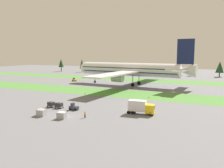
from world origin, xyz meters
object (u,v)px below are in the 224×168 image
uld_container_0 (42,112)px  uld_container_2 (62,115)px  airliner (132,69)px  cargo_dolly_second (51,104)px  uld_container_1 (41,113)px  ground_crew_loader (85,114)px  pushback_tractor (74,80)px  taxiway_marker_0 (104,93)px  cargo_dolly_lead (59,105)px  catering_truck (141,107)px  taxiway_marker_2 (85,93)px  taxiway_marker_1 (149,97)px  ground_crew_marshaller (146,107)px  baggage_tug (74,107)px

uld_container_0 → uld_container_2: bearing=-4.9°
airliner → cargo_dolly_second: 54.72m
cargo_dolly_second → uld_container_1: (3.99, -8.88, -0.11)m
ground_crew_loader → pushback_tractor: bearing=38.9°
uld_container_0 → taxiway_marker_0: (1.05, 34.66, -0.49)m
uld_container_1 → pushback_tractor: bearing=116.8°
uld_container_0 → pushback_tractor: bearing=116.7°
cargo_dolly_lead → catering_truck: (23.43, 3.25, 1.03)m
catering_truck → taxiway_marker_2: bearing=-129.7°
taxiway_marker_0 → taxiway_marker_1: bearing=-3.1°
cargo_dolly_lead → taxiway_marker_0: cargo_dolly_lead is taller
airliner → uld_container_2: bearing=-171.3°
cargo_dolly_lead → ground_crew_marshaller: 24.74m
catering_truck → uld_container_2: 20.14m
taxiway_marker_1 → taxiway_marker_0: bearing=176.9°
baggage_tug → catering_truck: size_ratio=0.37×
uld_container_1 → cargo_dolly_lead: bearing=97.1°
ground_crew_marshaller → cargo_dolly_second: bearing=-43.4°
cargo_dolly_second → taxiway_marker_1: bearing=140.0°
cargo_dolly_second → uld_container_1: size_ratio=1.12×
cargo_dolly_lead → taxiway_marker_2: 23.70m
cargo_dolly_lead → catering_truck: bearing=99.3°
baggage_tug → airliner: bearing=-176.7°
cargo_dolly_second → taxiway_marker_0: bearing=171.7°
pushback_tractor → uld_container_1: size_ratio=1.35×
cargo_dolly_lead → cargo_dolly_second: (-2.90, 0.07, 0.00)m
ground_crew_marshaller → airliner: bearing=-126.2°
uld_container_2 → taxiway_marker_1: uld_container_2 is taller
catering_truck → ground_crew_marshaller: (0.02, 4.62, -1.01)m
cargo_dolly_second → ground_crew_loader: size_ratio=1.28×
cargo_dolly_lead → cargo_dolly_second: bearing=-90.0°
uld_container_1 → ground_crew_loader: bearing=15.6°
airliner → taxiway_marker_0: 28.49m
taxiway_marker_0 → taxiway_marker_2: (-6.68, -3.44, -0.09)m
cargo_dolly_second → catering_truck: size_ratio=0.31×
cargo_dolly_lead → taxiway_marker_1: 32.26m
uld_container_1 → uld_container_2: size_ratio=1.00×
uld_container_0 → taxiway_marker_1: size_ratio=3.68×
pushback_tractor → taxiway_marker_1: bearing=63.7°
ground_crew_marshaller → uld_container_1: ground_crew_marshaller is taller
airliner → baggage_tug: bearing=-173.1°
cargo_dolly_second → ground_crew_marshaller: (26.35, 7.80, 0.03)m
uld_container_0 → taxiway_marker_2: 31.73m
catering_truck → taxiway_marker_1: size_ratio=13.11×
ground_crew_marshaller → uld_container_1: (-22.36, -16.68, -0.13)m
cargo_dolly_second → uld_container_0: (3.46, -8.15, -0.11)m
uld_container_2 → uld_container_1: bearing=-178.6°
taxiway_marker_1 → ground_crew_marshaller: bearing=-77.8°
cargo_dolly_second → uld_container_0: uld_container_0 is taller
ground_crew_loader → taxiway_marker_2: (-17.08, 28.90, -0.72)m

